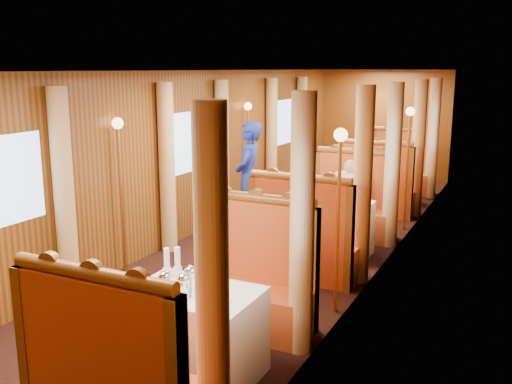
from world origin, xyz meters
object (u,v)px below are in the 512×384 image
Objects in this scene: banquette_far_fwd at (376,191)px; passenger at (349,191)px; tea_tray at (182,292)px; teapot_right at (184,286)px; rose_vase_mid at (335,189)px; table_far at (390,183)px; teapot_left at (165,284)px; banquette_far_aft at (401,172)px; banquette_mid_fwd at (304,246)px; banquette_mid_aft at (352,209)px; banquette_near_aft at (250,286)px; table_near at (195,333)px; teapot_back at (190,279)px; steward at (249,177)px; table_mid at (331,229)px; rose_vase_far at (393,155)px; fruit_plate at (219,298)px.

banquette_far_fwd is 1.71m from passenger.
tea_tray is (-0.07, -6.07, 0.33)m from banquette_far_fwd.
teapot_right is 0.47× the size of rose_vase_mid.
teapot_left is at bearing -91.66° from table_far.
banquette_far_aft reaches higher than table_far.
banquette_mid_fwd is 4.51m from table_far.
table_far is at bearing 90.59° from rose_vase_mid.
banquette_near_aft is at bearing -90.00° from banquette_mid_aft.
teapot_right reaches higher than table_near.
steward is (-1.48, 4.03, 0.05)m from teapot_back.
banquette_near_aft is at bearing 103.64° from teapot_right.
banquette_mid_fwd is at bearing -91.97° from rose_vase_mid.
rose_vase_mid is (0.04, 2.52, 0.50)m from banquette_near_aft.
tea_tray is at bearing -90.46° from banquette_far_aft.
teapot_left is (-0.21, -2.60, 0.39)m from banquette_mid_fwd.
table_mid is at bearing -90.00° from table_far.
banquette_far_aft reaches higher than table_mid.
teapot_left is at bearing -93.80° from rose_vase_mid.
banquette_far_fwd is 3.72× the size of rose_vase_mid.
banquette_far_fwd reaches higher than tea_tray.
banquette_mid_fwd and banquette_far_fwd have the same top height.
steward is at bearing 110.79° from table_near.
table_near is at bearing -90.30° from rose_vase_far.
rose_vase_far is at bearing 5.24° from table_far.
teapot_back is at bearing -91.80° from banquette_mid_fwd.
teapot_back is 0.38m from fruit_plate.
banquette_mid_fwd is 4.55m from rose_vase_far.
banquette_near_aft reaches higher than teapot_left.
teapot_left reaches higher than tea_tray.
rose_vase_mid is at bearing -87.35° from passenger.
teapot_back is 0.47× the size of rose_vase_mid.
steward is (-1.55, -0.42, 0.45)m from banquette_mid_aft.
rose_vase_mid and rose_vase_far have the same top height.
table_near is 0.49m from fruit_plate.
banquette_mid_aft is 3.94× the size of tea_tray.
banquette_far_aft is (0.00, 8.01, 0.05)m from table_near.
banquette_near_aft is 1.76× the size of passenger.
banquette_mid_aft is 1.11m from rose_vase_mid.
table_mid is at bearing 90.00° from table_near.
banquette_far_fwd is 3.72× the size of rose_vase_far.
tea_tray reaches higher than table_far.
rose_vase_mid is (0.04, 0.03, 0.55)m from table_mid.
banquette_mid_fwd is 1.76× the size of passenger.
table_far is 0.55m from rose_vase_far.
banquette_mid_fwd is 1.85m from passenger.
steward is at bearing 113.67° from fruit_plate.
table_near is 7.03m from rose_vase_far.
banquette_far_aft is at bearing 90.00° from table_far.
rose_vase_far reaches higher than table_far.
table_mid is at bearing -90.00° from banquette_mid_aft.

